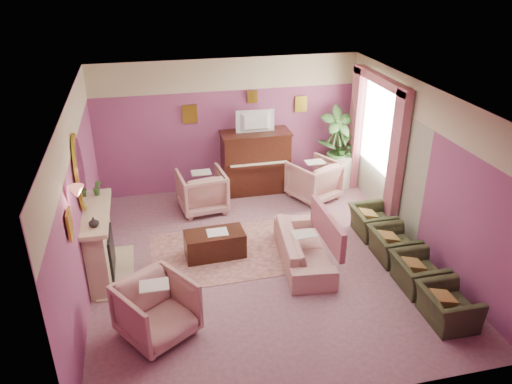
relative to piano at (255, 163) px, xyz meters
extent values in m
cube|color=#8F636E|center=(-0.50, -2.68, -0.65)|extent=(5.50, 6.00, 0.01)
cube|color=white|center=(-0.50, -2.68, 2.15)|extent=(5.50, 6.00, 0.01)
cube|color=#763F6E|center=(-0.50, 0.32, 0.75)|extent=(5.50, 0.02, 2.80)
cube|color=#763F6E|center=(-0.50, -5.68, 0.75)|extent=(5.50, 0.02, 2.80)
cube|color=#763F6E|center=(-3.25, -2.68, 0.75)|extent=(0.02, 6.00, 2.80)
cube|color=#763F6E|center=(2.25, -2.68, 0.75)|extent=(0.02, 6.00, 2.80)
cube|color=beige|center=(-0.50, 0.31, 1.82)|extent=(5.50, 0.01, 0.65)
cube|color=#9FA488|center=(2.23, -1.38, 0.42)|extent=(0.01, 3.00, 2.15)
cube|color=beige|center=(-3.09, -2.48, -0.10)|extent=(0.30, 1.40, 1.10)
cube|color=black|center=(-2.99, -2.48, -0.25)|extent=(0.18, 0.72, 0.68)
cube|color=orange|center=(-2.95, -2.48, -0.43)|extent=(0.06, 0.54, 0.10)
cube|color=beige|center=(-3.06, -2.48, 0.47)|extent=(0.40, 1.55, 0.07)
cube|color=beige|center=(-2.89, -2.48, -0.64)|extent=(0.55, 1.50, 0.02)
ellipsoid|color=#A99423|center=(-3.20, -2.48, 1.15)|extent=(0.04, 0.72, 1.20)
ellipsoid|color=white|center=(-3.17, -2.48, 1.15)|extent=(0.01, 0.60, 1.06)
cone|color=#E97C68|center=(-3.12, -3.53, 1.33)|extent=(0.20, 0.20, 0.16)
cube|color=#3A190F|center=(0.00, 0.00, 0.00)|extent=(1.40, 0.60, 1.30)
cube|color=#3A190F|center=(0.00, -0.35, 0.07)|extent=(1.30, 0.12, 0.06)
cube|color=#F8EAC8|center=(0.00, -0.35, 0.11)|extent=(1.20, 0.08, 0.02)
cube|color=#3A190F|center=(0.00, 0.00, 0.66)|extent=(1.45, 0.65, 0.04)
imported|color=black|center=(0.00, -0.05, 0.95)|extent=(0.80, 0.12, 0.48)
cube|color=#A99423|center=(-1.30, 0.28, 1.07)|extent=(0.30, 0.03, 0.38)
cube|color=#A99423|center=(1.05, 0.28, 1.13)|extent=(0.26, 0.03, 0.34)
cube|color=#A99423|center=(0.00, 0.28, 1.35)|extent=(0.22, 0.03, 0.26)
cube|color=#A99423|center=(-3.21, -3.88, 1.07)|extent=(0.03, 0.28, 0.36)
cube|color=beige|center=(2.20, -1.13, 1.05)|extent=(0.03, 1.40, 1.80)
cube|color=#A15561|center=(2.12, -2.05, 0.65)|extent=(0.16, 0.34, 2.60)
cube|color=#A15561|center=(2.12, -0.21, 0.65)|extent=(0.16, 0.34, 2.60)
cube|color=#A15561|center=(2.12, -1.13, 1.91)|extent=(0.16, 2.20, 0.16)
imported|color=#33612A|center=(-3.05, -1.93, 0.64)|extent=(0.16, 0.16, 0.28)
imported|color=beige|center=(-3.05, -2.98, 0.58)|extent=(0.16, 0.16, 0.16)
cube|color=#A77166|center=(-1.07, -2.31, -0.64)|extent=(2.55, 1.86, 0.01)
cube|color=#33180E|center=(-1.25, -2.35, -0.43)|extent=(1.02, 0.55, 0.45)
cube|color=white|center=(-1.20, -2.35, -0.20)|extent=(0.35, 0.28, 0.01)
imported|color=tan|center=(0.17, -2.85, -0.28)|extent=(0.62, 1.86, 0.75)
cube|color=#A15561|center=(0.57, -2.85, -0.05)|extent=(0.09, 1.41, 0.52)
imported|color=tan|center=(-1.23, -0.63, -0.19)|extent=(0.88, 0.88, 0.92)
imported|color=tan|center=(1.10, -0.63, -0.19)|extent=(0.88, 0.88, 0.92)
imported|color=tan|center=(-2.29, -4.10, -0.19)|extent=(0.88, 0.88, 0.92)
imported|color=#353B21|center=(1.66, -4.74, -0.31)|extent=(0.55, 0.79, 0.68)
imported|color=#353B21|center=(1.66, -3.92, -0.31)|extent=(0.55, 0.79, 0.68)
imported|color=#353B21|center=(1.66, -3.10, -0.31)|extent=(0.55, 0.79, 0.68)
imported|color=#353B21|center=(1.66, -2.28, -0.31)|extent=(0.55, 0.79, 0.68)
cylinder|color=silver|center=(1.89, -0.15, -0.30)|extent=(0.52, 0.52, 0.70)
imported|color=#33612A|center=(1.89, -0.15, 0.22)|extent=(0.30, 0.30, 0.34)
imported|color=#33612A|center=(2.01, -0.25, 0.19)|extent=(0.16, 0.16, 0.28)
cylinder|color=#A4573C|center=(1.75, -0.13, -0.48)|extent=(0.34, 0.34, 0.34)
imported|color=#33612A|center=(1.75, -0.13, 0.41)|extent=(0.76, 0.76, 1.44)
camera|label=1|loc=(-2.18, -9.53, 4.09)|focal=35.00mm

